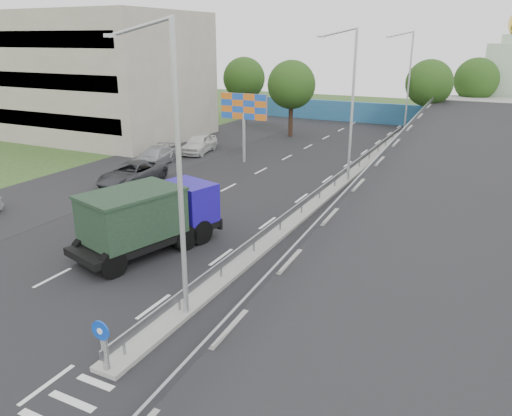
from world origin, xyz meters
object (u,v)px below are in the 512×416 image
Objects in this scene: lamp_post_near at (174,161)px; lamp_post_far at (407,78)px; parked_car_c at (132,174)px; lamp_post_mid at (350,98)px; dump_truck at (149,216)px; parked_car_e at (199,144)px; billboard at (244,110)px; parked_car_d at (154,157)px; sign_bollard at (104,345)px.

lamp_post_near and lamp_post_far have the same top height.
parked_car_c is (-12.93, 12.75, -5.04)m from lamp_post_near.
lamp_post_mid is 1.33× the size of dump_truck.
lamp_post_far is at bearing 39.48° from parked_car_e.
billboard is 0.72× the size of dump_truck.
lamp_post_near is 18.85m from parked_car_c.
billboard is 6.32m from parked_car_e.
dump_truck is (4.44, -17.79, -2.44)m from billboard.
parked_car_d is (-2.04, 5.10, -0.06)m from parked_car_c.
lamp_post_far is 22.54m from parked_car_e.
parked_car_c is (-12.93, -27.25, -5.04)m from lamp_post_far.
parked_car_c is at bearing -115.39° from lamp_post_far.
lamp_post_near is 27.79m from parked_car_e.
lamp_post_near is at bearing -90.00° from lamp_post_far.
dump_truck is at bearing -75.98° from billboard.
lamp_post_mid reaches higher than billboard.
lamp_post_near is 40.00m from lamp_post_far.
parked_car_d is at bearing -106.97° from parked_car_e.
lamp_post_far is at bearing 63.16° from billboard.
lamp_post_far is (0.11, 43.83, 4.77)m from sign_bollard.
sign_bollard reaches higher than parked_car_e.
billboard is at bearing -24.07° from parked_car_e.
parked_car_d is at bearing 129.99° from lamp_post_near.
billboard reaches higher than dump_truck.
parked_car_e is at bearing 95.69° from parked_car_c.
billboard reaches higher than parked_car_c.
lamp_post_near is at bearing -68.41° from parked_car_e.
lamp_post_far reaches higher than billboard.
lamp_post_far reaches higher than parked_car_e.
lamp_post_far is (0.00, 20.00, 0.00)m from lamp_post_mid.
sign_bollard is 0.34× the size of parked_car_d.
sign_bollard is at bearing -70.79° from billboard.
parked_car_e is at bearing 165.87° from billboard.
lamp_post_mid reaches higher than parked_car_c.
lamp_post_near reaches higher than sign_bollard.
lamp_post_far is 1.33× the size of dump_truck.
billboard is (-9.11, 2.00, -1.62)m from lamp_post_mid.
billboard reaches higher than parked_car_e.
lamp_post_far is 2.09× the size of parked_car_e.
parked_car_d is at bearing 142.74° from dump_truck.
lamp_post_mid is 1.00× the size of lamp_post_far.
parked_car_e is (-5.19, 1.31, -3.36)m from billboard.
billboard is 7.98m from parked_car_d.
sign_bollard is 0.17× the size of lamp_post_far.
parked_car_d is 5.50m from parked_car_e.
lamp_post_near is at bearing -46.27° from parked_car_c.
lamp_post_near is at bearing 88.36° from sign_bollard.
lamp_post_near is 20.00m from lamp_post_mid.
parked_car_c is 1.15× the size of parked_car_e.
parked_car_e is (-1.36, 10.56, 0.05)m from parked_car_c.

